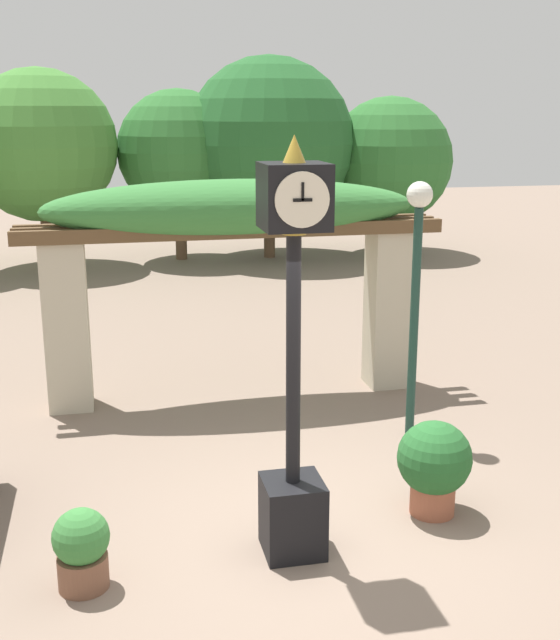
{
  "coord_description": "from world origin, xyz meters",
  "views": [
    {
      "loc": [
        -1.53,
        -6.1,
        3.62
      ],
      "look_at": [
        -0.14,
        0.31,
        1.89
      ],
      "focal_mm": 45.0,
      "sensor_mm": 36.0,
      "label": 1
    }
  ],
  "objects_px": {
    "potted_plant_near_right": "(434,463)",
    "lamp_post": "(417,265)",
    "pedestal_clock": "(293,374)",
    "potted_plant_near_left": "(82,548)"
  },
  "relations": [
    {
      "from": "potted_plant_near_left",
      "to": "lamp_post",
      "type": "relative_size",
      "value": 0.23
    },
    {
      "from": "potted_plant_near_right",
      "to": "lamp_post",
      "type": "bearing_deg",
      "value": 75.12
    },
    {
      "from": "pedestal_clock",
      "to": "potted_plant_near_right",
      "type": "height_order",
      "value": "pedestal_clock"
    },
    {
      "from": "pedestal_clock",
      "to": "lamp_post",
      "type": "relative_size",
      "value": 1.19
    },
    {
      "from": "potted_plant_near_left",
      "to": "lamp_post",
      "type": "height_order",
      "value": "lamp_post"
    },
    {
      "from": "pedestal_clock",
      "to": "potted_plant_near_left",
      "type": "distance_m",
      "value": 2.13
    },
    {
      "from": "pedestal_clock",
      "to": "lamp_post",
      "type": "height_order",
      "value": "pedestal_clock"
    },
    {
      "from": "potted_plant_near_right",
      "to": "lamp_post",
      "type": "relative_size",
      "value": 0.31
    },
    {
      "from": "pedestal_clock",
      "to": "potted_plant_near_right",
      "type": "bearing_deg",
      "value": 14.62
    },
    {
      "from": "potted_plant_near_left",
      "to": "lamp_post",
      "type": "bearing_deg",
      "value": 33.2
    }
  ]
}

